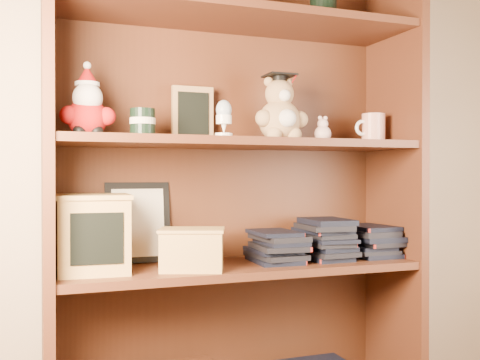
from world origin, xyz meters
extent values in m
cube|color=tan|center=(0.00, 1.50, 1.25)|extent=(3.00, 0.04, 2.50)
cube|color=#512817|center=(-0.43, 1.30, 0.80)|extent=(0.03, 0.35, 1.60)
cube|color=#512817|center=(0.74, 1.30, 0.80)|extent=(0.03, 0.35, 1.60)
cube|color=#4B2514|center=(0.16, 1.47, 0.80)|extent=(1.20, 0.02, 1.60)
cube|color=#512817|center=(0.16, 1.30, 1.34)|extent=(1.14, 0.33, 0.02)
cylinder|color=black|center=(0.46, 1.30, 1.41)|extent=(0.09, 0.09, 0.11)
cube|color=#512817|center=(0.16, 1.30, 0.54)|extent=(1.14, 0.33, 0.02)
cube|color=#512817|center=(0.16, 1.30, 0.94)|extent=(1.14, 0.33, 0.02)
sphere|color=#A50F0F|center=(-0.32, 1.30, 1.00)|extent=(0.11, 0.11, 0.11)
sphere|color=#A50F0F|center=(-0.37, 1.29, 1.01)|extent=(0.05, 0.05, 0.05)
sphere|color=#A50F0F|center=(-0.27, 1.29, 1.01)|extent=(0.05, 0.05, 0.05)
sphere|color=black|center=(-0.34, 1.28, 0.96)|extent=(0.04, 0.04, 0.04)
sphere|color=black|center=(-0.30, 1.28, 0.96)|extent=(0.04, 0.04, 0.04)
sphere|color=white|center=(-0.32, 1.29, 1.06)|extent=(0.09, 0.09, 0.09)
sphere|color=#D8B293|center=(-0.32, 1.30, 1.08)|extent=(0.06, 0.06, 0.06)
cone|color=#A50F0F|center=(-0.32, 1.30, 1.13)|extent=(0.07, 0.07, 0.06)
sphere|color=white|center=(-0.32, 1.30, 1.16)|extent=(0.02, 0.02, 0.02)
cylinder|color=white|center=(-0.32, 1.30, 1.10)|extent=(0.07, 0.07, 0.01)
cylinder|color=black|center=(-0.16, 1.30, 0.99)|extent=(0.08, 0.08, 0.09)
cylinder|color=beige|center=(-0.16, 1.30, 1.00)|extent=(0.08, 0.08, 0.02)
cube|color=#9E7547|center=(0.03, 1.42, 1.04)|extent=(0.14, 0.02, 0.18)
cube|color=black|center=(0.03, 1.41, 1.04)|extent=(0.10, 0.01, 0.14)
cube|color=#9E7547|center=(0.03, 1.45, 0.96)|extent=(0.06, 0.06, 0.01)
cylinder|color=white|center=(0.08, 1.23, 0.96)|extent=(0.05, 0.05, 0.01)
cone|color=white|center=(0.08, 1.23, 0.98)|extent=(0.02, 0.02, 0.04)
cylinder|color=white|center=(0.08, 1.23, 1.00)|extent=(0.05, 0.05, 0.03)
ellipsoid|color=#A3B4C6|center=(0.08, 1.23, 1.03)|extent=(0.05, 0.05, 0.06)
sphere|color=tan|center=(0.29, 1.30, 1.01)|extent=(0.14, 0.14, 0.14)
sphere|color=white|center=(0.29, 1.25, 1.02)|extent=(0.06, 0.06, 0.06)
sphere|color=tan|center=(0.23, 1.29, 1.02)|extent=(0.06, 0.06, 0.06)
sphere|color=tan|center=(0.36, 1.29, 1.02)|extent=(0.06, 0.06, 0.06)
sphere|color=tan|center=(0.26, 1.27, 0.97)|extent=(0.05, 0.05, 0.05)
sphere|color=tan|center=(0.33, 1.27, 0.97)|extent=(0.05, 0.05, 0.05)
sphere|color=tan|center=(0.29, 1.30, 1.10)|extent=(0.09, 0.09, 0.09)
sphere|color=white|center=(0.29, 1.27, 1.09)|extent=(0.04, 0.04, 0.04)
sphere|color=tan|center=(0.26, 1.31, 1.14)|extent=(0.03, 0.03, 0.03)
sphere|color=tan|center=(0.33, 1.31, 1.14)|extent=(0.03, 0.03, 0.03)
cylinder|color=black|center=(0.29, 1.30, 1.15)|extent=(0.04, 0.04, 0.02)
cube|color=black|center=(0.29, 1.30, 1.16)|extent=(0.09, 0.09, 0.01)
cylinder|color=#A50F0F|center=(0.34, 1.29, 1.15)|extent=(0.00, 0.04, 0.03)
sphere|color=beige|center=(0.45, 1.30, 0.98)|extent=(0.06, 0.06, 0.06)
sphere|color=beige|center=(0.45, 1.30, 1.01)|extent=(0.04, 0.04, 0.04)
sphere|color=beige|center=(0.44, 1.30, 1.03)|extent=(0.01, 0.01, 0.01)
sphere|color=beige|center=(0.46, 1.30, 1.03)|extent=(0.01, 0.01, 0.01)
cylinder|color=silver|center=(0.66, 1.30, 1.00)|extent=(0.08, 0.08, 0.10)
torus|color=white|center=(0.61, 1.30, 1.00)|extent=(0.06, 0.01, 0.06)
cube|color=black|center=(-0.15, 1.45, 0.68)|extent=(0.21, 0.05, 0.26)
cube|color=beige|center=(-0.15, 1.43, 0.68)|extent=(0.17, 0.03, 0.22)
cube|color=tan|center=(-0.30, 1.30, 0.66)|extent=(0.21, 0.21, 0.22)
cube|color=black|center=(-0.30, 1.20, 0.66)|extent=(0.14, 0.01, 0.14)
cube|color=tan|center=(-0.30, 1.30, 0.77)|extent=(0.22, 0.22, 0.01)
cube|color=tan|center=(-0.02, 1.24, 0.61)|extent=(0.22, 0.18, 0.12)
cube|color=black|center=(-0.02, 1.17, 0.61)|extent=(0.13, 0.05, 0.08)
cube|color=tan|center=(-0.02, 1.24, 0.67)|extent=(0.23, 0.19, 0.01)
cube|color=black|center=(0.28, 1.30, 0.56)|extent=(0.14, 0.20, 0.02)
cube|color=black|center=(0.28, 1.30, 0.57)|extent=(0.14, 0.20, 0.02)
cube|color=black|center=(0.28, 1.30, 0.59)|extent=(0.14, 0.20, 0.02)
cube|color=black|center=(0.28, 1.30, 0.61)|extent=(0.14, 0.20, 0.02)
cube|color=black|center=(0.28, 1.30, 0.62)|extent=(0.14, 0.20, 0.02)
cube|color=black|center=(0.28, 1.30, 0.64)|extent=(0.14, 0.20, 0.02)
cube|color=black|center=(0.28, 1.30, 0.65)|extent=(0.14, 0.20, 0.02)
cube|color=black|center=(0.47, 1.30, 0.56)|extent=(0.14, 0.20, 0.02)
cube|color=black|center=(0.47, 1.30, 0.57)|extent=(0.14, 0.20, 0.02)
cube|color=black|center=(0.47, 1.30, 0.59)|extent=(0.14, 0.20, 0.02)
cube|color=black|center=(0.47, 1.30, 0.61)|extent=(0.14, 0.20, 0.02)
cube|color=black|center=(0.47, 1.30, 0.62)|extent=(0.14, 0.20, 0.02)
cube|color=black|center=(0.47, 1.30, 0.64)|extent=(0.14, 0.20, 0.02)
cube|color=black|center=(0.47, 1.30, 0.65)|extent=(0.14, 0.20, 0.02)
cube|color=black|center=(0.47, 1.30, 0.67)|extent=(0.14, 0.20, 0.02)
cube|color=black|center=(0.47, 1.30, 0.69)|extent=(0.14, 0.20, 0.02)
cube|color=black|center=(0.64, 1.30, 0.56)|extent=(0.14, 0.20, 0.02)
cube|color=black|center=(0.64, 1.30, 0.57)|extent=(0.14, 0.20, 0.02)
cube|color=black|center=(0.64, 1.30, 0.59)|extent=(0.14, 0.20, 0.02)
cube|color=black|center=(0.64, 1.30, 0.61)|extent=(0.14, 0.20, 0.02)
cube|color=black|center=(0.64, 1.30, 0.62)|extent=(0.14, 0.20, 0.02)
cube|color=black|center=(0.64, 1.30, 0.64)|extent=(0.14, 0.20, 0.02)
cube|color=black|center=(0.64, 1.30, 0.65)|extent=(0.14, 0.20, 0.02)
camera|label=1|loc=(-0.46, -0.38, 0.84)|focal=42.00mm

